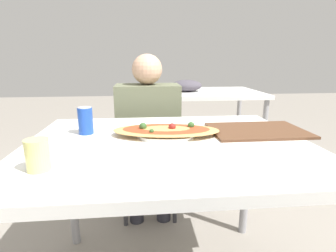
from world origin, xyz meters
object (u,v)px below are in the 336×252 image
(drink_glass, at_px, (38,155))
(person_seated, at_px, (148,125))
(soda_can, at_px, (85,121))
(dining_table, at_px, (168,158))
(pizza_main, at_px, (167,131))
(chair_far_seated, at_px, (148,147))

(drink_glass, bearing_deg, person_seated, 68.82)
(soda_can, distance_m, drink_glass, 0.41)
(dining_table, relative_size, person_seated, 1.03)
(person_seated, bearing_deg, pizza_main, 97.05)
(person_seated, xyz_separation_m, pizza_main, (0.07, -0.59, 0.12))
(soda_can, relative_size, drink_glass, 1.24)
(pizza_main, xyz_separation_m, drink_glass, (-0.43, -0.34, 0.03))
(person_seated, height_order, drink_glass, person_seated)
(pizza_main, bearing_deg, drink_glass, -141.87)
(dining_table, relative_size, pizza_main, 2.35)
(dining_table, distance_m, pizza_main, 0.13)
(dining_table, relative_size, soda_can, 9.46)
(chair_far_seated, height_order, soda_can, soda_can)
(pizza_main, relative_size, soda_can, 4.03)
(dining_table, relative_size, chair_far_seated, 1.41)
(dining_table, xyz_separation_m, pizza_main, (0.00, 0.09, 0.10))
(dining_table, distance_m, soda_can, 0.42)
(dining_table, height_order, soda_can, soda_can)
(dining_table, relative_size, drink_glass, 11.75)
(dining_table, bearing_deg, soda_can, 157.29)
(person_seated, bearing_deg, dining_table, 95.76)
(dining_table, height_order, person_seated, person_seated)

